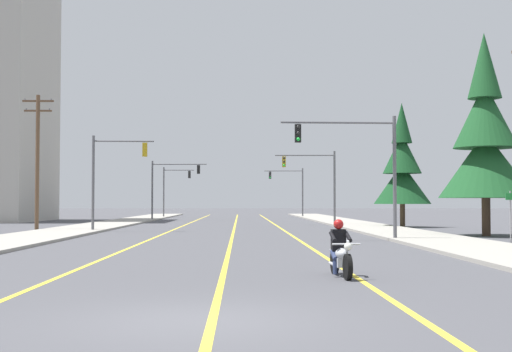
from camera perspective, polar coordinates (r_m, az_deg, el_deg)
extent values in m
plane|color=#47474C|center=(11.54, -4.96, -11.62)|extent=(400.00, 400.00, 0.00)
cube|color=yellow|center=(56.39, -1.74, -4.07)|extent=(0.16, 100.00, 0.01)
cube|color=yellow|center=(56.58, -5.95, -4.06)|extent=(0.16, 100.00, 0.01)
cube|color=yellow|center=(56.47, 1.70, -4.07)|extent=(0.16, 100.00, 0.01)
cube|color=#9E998E|center=(52.26, 9.21, -4.13)|extent=(4.40, 110.00, 0.14)
cube|color=#9E998E|center=(52.54, -13.32, -4.09)|extent=(4.40, 110.00, 0.14)
cylinder|color=black|center=(17.27, 7.49, -7.38)|extent=(0.17, 0.65, 0.64)
cylinder|color=black|center=(18.78, 6.43, -6.96)|extent=(0.17, 0.65, 0.64)
cylinder|color=silver|center=(17.34, 7.41, -6.32)|extent=(0.09, 0.33, 0.68)
sphere|color=white|center=(17.18, 7.52, -5.74)|extent=(0.20, 0.20, 0.20)
cylinder|color=silver|center=(17.37, 7.37, -5.53)|extent=(0.70, 0.09, 0.04)
ellipsoid|color=#B7BABF|center=(17.88, 7.01, -6.30)|extent=(0.36, 0.58, 0.28)
cube|color=silver|center=(18.02, 6.93, -7.01)|extent=(0.27, 0.46, 0.24)
cube|color=black|center=(18.32, 6.72, -6.39)|extent=(0.32, 0.54, 0.12)
cube|color=#B7BABF|center=(18.71, 6.45, -6.06)|extent=(0.23, 0.37, 0.08)
cylinder|color=silver|center=(18.39, 6.24, -7.13)|extent=(0.12, 0.55, 0.08)
cube|color=black|center=(18.25, 6.74, -5.21)|extent=(0.38, 0.27, 0.56)
sphere|color=#B21919|center=(18.22, 6.75, -3.93)|extent=(0.26, 0.26, 0.26)
cylinder|color=navy|center=(18.17, 7.27, -6.43)|extent=(0.17, 0.45, 0.30)
cylinder|color=navy|center=(18.03, 7.46, -7.42)|extent=(0.12, 0.16, 0.35)
cylinder|color=black|center=(18.04, 7.53, -4.93)|extent=(0.14, 0.53, 0.27)
cylinder|color=navy|center=(18.11, 6.40, -6.44)|extent=(0.17, 0.45, 0.30)
cylinder|color=navy|center=(17.96, 6.46, -7.44)|extent=(0.12, 0.16, 0.35)
cylinder|color=black|center=(17.95, 6.29, -4.95)|extent=(0.14, 0.53, 0.27)
cylinder|color=#56565B|center=(35.40, 11.25, -0.16)|extent=(0.18, 0.18, 6.20)
cylinder|color=#56565B|center=(34.98, 6.69, 4.35)|extent=(5.69, 0.34, 0.11)
cube|color=black|center=(34.63, 3.44, 3.49)|extent=(0.31, 0.25, 0.90)
sphere|color=black|center=(34.50, 3.47, 4.01)|extent=(0.18, 0.18, 0.18)
sphere|color=black|center=(34.47, 3.47, 3.52)|extent=(0.18, 0.18, 0.18)
sphere|color=green|center=(34.44, 3.47, 3.02)|extent=(0.18, 0.18, 0.18)
cylinder|color=#56565B|center=(46.18, -13.15, -0.60)|extent=(0.18, 0.18, 6.20)
cylinder|color=#56565B|center=(46.03, -10.74, 2.81)|extent=(3.88, 0.23, 0.11)
cube|color=#B79319|center=(45.83, -9.06, 2.13)|extent=(0.31, 0.25, 0.90)
sphere|color=black|center=(46.01, -9.03, 2.49)|extent=(0.18, 0.18, 0.18)
sphere|color=black|center=(45.98, -9.04, 2.12)|extent=(0.18, 0.18, 0.18)
sphere|color=green|center=(45.96, -9.04, 1.75)|extent=(0.18, 0.18, 0.18)
cylinder|color=#56565B|center=(59.06, 6.43, -0.97)|extent=(0.18, 0.18, 6.20)
cylinder|color=#56565B|center=(58.98, 4.00, 1.70)|extent=(5.00, 0.29, 0.11)
cube|color=#B79319|center=(58.88, 2.29, 1.16)|extent=(0.31, 0.25, 0.90)
sphere|color=black|center=(58.74, 2.30, 1.47)|extent=(0.18, 0.18, 0.18)
sphere|color=black|center=(58.72, 2.30, 1.17)|extent=(0.18, 0.18, 0.18)
sphere|color=green|center=(58.71, 2.30, 0.88)|extent=(0.18, 0.18, 0.18)
cylinder|color=#56565B|center=(73.51, -8.46, -1.19)|extent=(0.18, 0.18, 6.20)
cylinder|color=#56565B|center=(73.12, -6.26, 0.96)|extent=(5.69, 0.49, 0.11)
cube|color=black|center=(72.81, -4.71, 0.54)|extent=(0.32, 0.26, 0.90)
sphere|color=black|center=(72.98, -4.69, 0.77)|extent=(0.18, 0.18, 0.18)
sphere|color=black|center=(72.97, -4.70, 0.53)|extent=(0.18, 0.18, 0.18)
sphere|color=green|center=(72.95, -4.70, 0.30)|extent=(0.18, 0.18, 0.18)
cylinder|color=#56565B|center=(88.27, 3.83, -1.36)|extent=(0.18, 0.18, 6.20)
cylinder|color=#56565B|center=(88.24, 2.25, 0.42)|extent=(4.83, 0.25, 0.11)
cube|color=black|center=(88.18, 1.16, 0.06)|extent=(0.31, 0.25, 0.90)
sphere|color=black|center=(88.03, 1.16, 0.26)|extent=(0.18, 0.18, 0.18)
sphere|color=black|center=(88.02, 1.16, 0.07)|extent=(0.18, 0.18, 0.18)
sphere|color=green|center=(88.01, 1.16, -0.13)|extent=(0.18, 0.18, 0.18)
cylinder|color=#56565B|center=(86.61, -7.54, -1.33)|extent=(0.18, 0.18, 6.20)
cylinder|color=#56565B|center=(86.48, -6.31, 0.48)|extent=(3.71, 0.16, 0.11)
cube|color=black|center=(86.33, -5.45, 0.12)|extent=(0.30, 0.24, 0.90)
sphere|color=black|center=(86.50, -5.45, 0.31)|extent=(0.18, 0.18, 0.18)
sphere|color=black|center=(86.49, -5.45, 0.12)|extent=(0.18, 0.18, 0.18)
sphere|color=green|center=(86.48, -5.45, -0.08)|extent=(0.18, 0.18, 0.18)
cylinder|color=brown|center=(48.40, -17.41, 1.04)|extent=(0.26, 0.26, 9.01)
cube|color=brown|center=(48.79, -17.35, 5.86)|extent=(2.06, 0.12, 0.12)
cylinder|color=slate|center=(49.05, -18.33, 5.94)|extent=(0.08, 0.08, 0.12)
cylinder|color=slate|center=(48.57, -16.37, 6.00)|extent=(0.08, 0.08, 0.12)
cube|color=brown|center=(48.71, -17.36, 5.10)|extent=(1.82, 0.12, 0.12)
cylinder|color=slate|center=(48.94, -18.22, 5.19)|extent=(0.08, 0.08, 0.12)
cylinder|color=slate|center=(48.51, -16.49, 5.24)|extent=(0.08, 0.08, 0.12)
cylinder|color=#423023|center=(41.40, 18.26, -3.19)|extent=(0.48, 0.48, 2.14)
cone|color=#194C23|center=(41.45, 18.21, 0.89)|extent=(5.24, 5.24, 3.76)
cone|color=#194C23|center=(41.69, 18.17, 4.76)|extent=(3.56, 3.56, 3.76)
cone|color=#194C23|center=(42.11, 18.12, 8.57)|extent=(1.89, 1.89, 3.76)
cylinder|color=#4C3828|center=(54.27, 11.86, -3.18)|extent=(0.39, 0.39, 1.77)
cone|color=#14421E|center=(54.28, 11.84, -0.61)|extent=(4.32, 4.32, 3.09)
cone|color=#14421E|center=(54.39, 11.83, 1.83)|extent=(2.94, 2.94, 3.09)
cone|color=#14421E|center=(54.59, 11.81, 4.26)|extent=(1.55, 1.55, 3.09)
cylinder|color=gray|center=(33.16, 20.05, -3.23)|extent=(0.06, 0.06, 2.40)
cube|color=#1E7F33|center=(33.14, 20.04, -1.59)|extent=(0.44, 0.03, 0.30)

